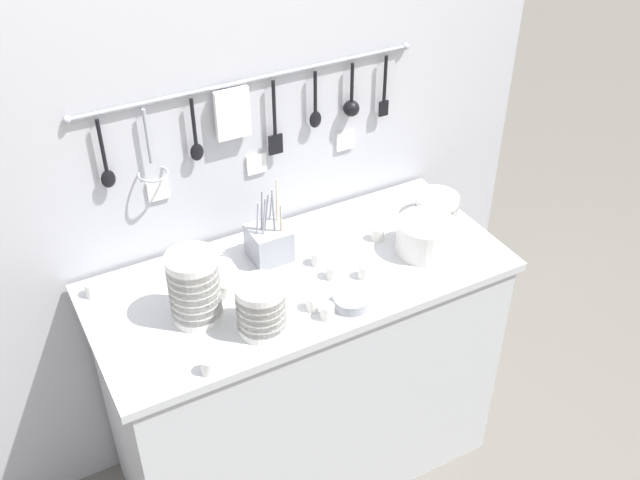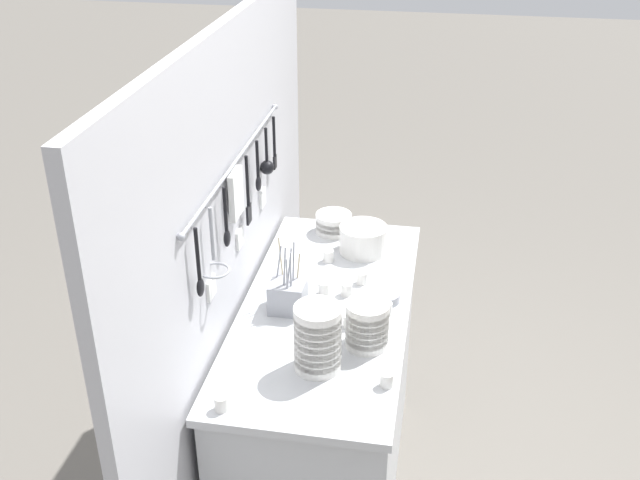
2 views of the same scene
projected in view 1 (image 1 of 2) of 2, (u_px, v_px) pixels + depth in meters
The scene contains 19 objects.
ground_plane at pixel (304, 457), 2.97m from camera, with size 20.00×20.00×0.00m, color #666059.
counter at pixel (303, 375), 2.70m from camera, with size 1.37×0.61×0.93m.
back_wall at pixel (256, 212), 2.64m from camera, with size 2.17×0.11×1.94m.
bowl_stack_tall_left at pixel (261, 308), 2.16m from camera, with size 0.15×0.15×0.17m.
bowl_stack_back_corner at pixel (194, 287), 2.19m from camera, with size 0.15×0.15×0.23m.
bowl_stack_nested_right at pixel (437, 206), 2.67m from camera, with size 0.16×0.16×0.09m.
plate_stack at pixel (426, 236), 2.49m from camera, with size 0.20×0.20×0.11m.
steel_mixing_bowl at pixel (351, 301), 2.29m from camera, with size 0.11×0.11×0.03m.
cutlery_caddy at pixel (269, 242), 2.46m from camera, with size 0.13×0.13×0.28m.
cup_beside_plates at pixel (333, 272), 2.39m from camera, with size 0.04×0.04×0.05m.
cup_mid_row at pixel (327, 312), 2.24m from camera, with size 0.04×0.04×0.05m.
cup_centre at pixel (378, 233), 2.56m from camera, with size 0.04×0.04×0.05m.
cup_edge_far at pixel (318, 258), 2.45m from camera, with size 0.04×0.04×0.05m.
cup_front_left at pixel (365, 271), 2.40m from camera, with size 0.04×0.04×0.05m.
cup_by_caddy at pixel (208, 366), 2.06m from camera, with size 0.04×0.04×0.05m.
cup_edge_near at pixel (226, 290), 2.32m from camera, with size 0.04×0.04×0.05m.
cup_front_right at pixel (280, 298), 2.29m from camera, with size 0.04×0.04×0.05m.
cup_back_right at pixel (92, 290), 2.32m from camera, with size 0.04×0.04×0.05m.
cup_back_left at pixel (313, 303), 2.27m from camera, with size 0.04×0.04×0.05m.
Camera 1 is at (-0.85, -1.69, 2.45)m, focal length 42.00 mm.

